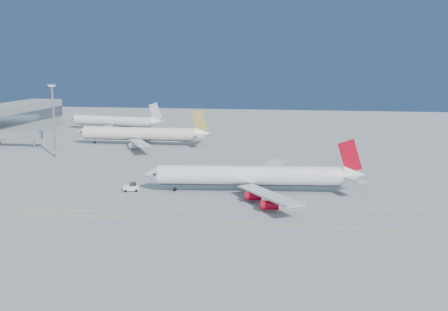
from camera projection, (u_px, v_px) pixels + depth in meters
ground at (202, 204)px, 127.86m from camera, size 500.00×500.00×0.00m
jet_bridge at (18, 135)px, 210.24m from camera, size 23.60×3.60×6.90m
taxiway_lines at (153, 195)px, 136.14m from camera, size 118.86×140.00×0.02m
airliner_virgin at (254, 176)px, 138.27m from camera, size 61.68×55.13×15.21m
airliner_etihad at (142, 134)px, 215.93m from camera, size 60.43×55.95×15.80m
airliner_third at (115, 121)px, 263.11m from camera, size 55.68×50.87×14.95m
pushback_tug at (131, 187)px, 139.93m from camera, size 4.66×3.53×2.38m
light_mast at (53, 115)px, 185.76m from camera, size 2.38×2.38×27.55m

